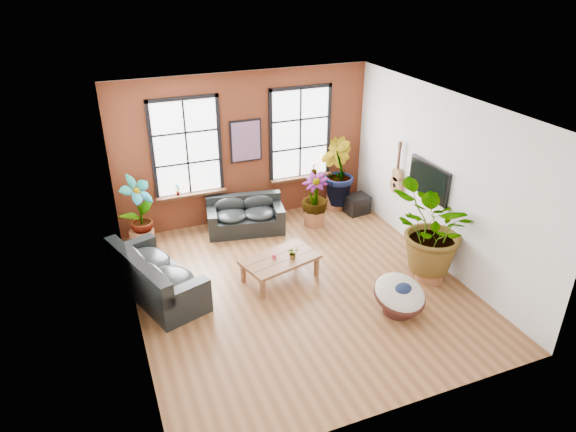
{
  "coord_description": "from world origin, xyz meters",
  "views": [
    {
      "loc": [
        -3.25,
        -7.53,
        5.67
      ],
      "look_at": [
        0.0,
        0.6,
        1.25
      ],
      "focal_mm": 32.0,
      "sensor_mm": 36.0,
      "label": 1
    }
  ],
  "objects_px": {
    "sofa_left": "(154,276)",
    "coffee_table": "(280,260)",
    "papasan_chair": "(400,295)",
    "sofa_back": "(245,216)"
  },
  "relations": [
    {
      "from": "papasan_chair",
      "to": "coffee_table",
      "type": "bearing_deg",
      "value": 120.86
    },
    {
      "from": "sofa_back",
      "to": "sofa_left",
      "type": "relative_size",
      "value": 0.76
    },
    {
      "from": "coffee_table",
      "to": "papasan_chair",
      "type": "xyz_separation_m",
      "value": [
        1.57,
        -1.79,
        -0.05
      ]
    },
    {
      "from": "sofa_back",
      "to": "coffee_table",
      "type": "xyz_separation_m",
      "value": [
        0.02,
        -2.2,
        0.06
      ]
    },
    {
      "from": "coffee_table",
      "to": "sofa_back",
      "type": "bearing_deg",
      "value": 75.26
    },
    {
      "from": "sofa_left",
      "to": "coffee_table",
      "type": "height_order",
      "value": "sofa_left"
    },
    {
      "from": "papasan_chair",
      "to": "sofa_left",
      "type": "bearing_deg",
      "value": 140.95
    },
    {
      "from": "sofa_left",
      "to": "sofa_back",
      "type": "bearing_deg",
      "value": -70.71
    },
    {
      "from": "sofa_left",
      "to": "coffee_table",
      "type": "relative_size",
      "value": 1.49
    },
    {
      "from": "sofa_left",
      "to": "papasan_chair",
      "type": "relative_size",
      "value": 2.21
    }
  ]
}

